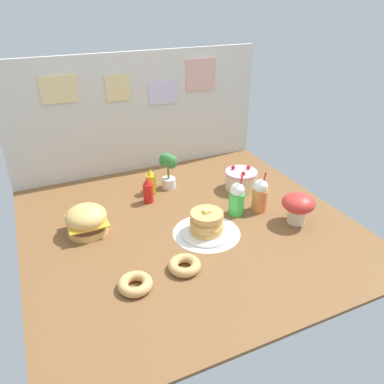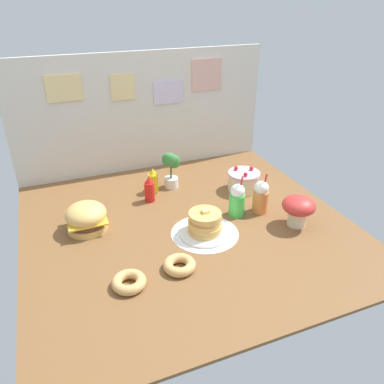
{
  "view_description": "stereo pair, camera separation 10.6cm",
  "coord_description": "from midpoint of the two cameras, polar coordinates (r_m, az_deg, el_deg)",
  "views": [
    {
      "loc": [
        -0.84,
        -1.89,
        1.37
      ],
      "look_at": [
        0.08,
        0.11,
        0.18
      ],
      "focal_mm": 35.26,
      "sensor_mm": 36.0,
      "label": 1
    },
    {
      "loc": [
        -0.74,
        -1.93,
        1.37
      ],
      "look_at": [
        0.08,
        0.11,
        0.18
      ],
      "focal_mm": 35.26,
      "sensor_mm": 36.0,
      "label": 2
    }
  ],
  "objects": [
    {
      "name": "burger",
      "position": [
        2.48,
        -14.52,
        -3.75
      ],
      "size": [
        0.26,
        0.26,
        0.19
      ],
      "color": "#DBA859",
      "rests_on": "ground_plane"
    },
    {
      "name": "potted_plant",
      "position": [
        2.88,
        -2.16,
        3.6
      ],
      "size": [
        0.14,
        0.12,
        0.3
      ],
      "color": "white",
      "rests_on": "ground_plane"
    },
    {
      "name": "mushroom_stool",
      "position": [
        2.53,
        16.98,
        -2.35
      ],
      "size": [
        0.22,
        0.22,
        0.21
      ],
      "color": "beige",
      "rests_on": "ground_plane"
    },
    {
      "name": "cream_soda_cup",
      "position": [
        2.56,
        7.97,
        -1.18
      ],
      "size": [
        0.11,
        0.11,
        0.29
      ],
      "color": "green",
      "rests_on": "ground_plane"
    },
    {
      "name": "doily_mat",
      "position": [
        2.41,
        3.22,
        -6.24
      ],
      "size": [
        0.43,
        0.43,
        0.0
      ],
      "primitive_type": "cylinder",
      "color": "white",
      "rests_on": "ground_plane"
    },
    {
      "name": "ground_plane",
      "position": [
        2.49,
        0.57,
        -5.25
      ],
      "size": [
        2.07,
        1.99,
        0.02
      ],
      "primitive_type": "cube",
      "color": "brown"
    },
    {
      "name": "orange_float_cup",
      "position": [
        2.62,
        11.5,
        -0.75
      ],
      "size": [
        0.11,
        0.11,
        0.29
      ],
      "color": "orange",
      "rests_on": "ground_plane"
    },
    {
      "name": "donut_pink_glaze",
      "position": [
        2.03,
        -8.0,
        -13.33
      ],
      "size": [
        0.18,
        0.18,
        0.05
      ],
      "color": "tan",
      "rests_on": "ground_plane"
    },
    {
      "name": "donut_chocolate",
      "position": [
        2.11,
        -0.44,
        -10.98
      ],
      "size": [
        0.18,
        0.18,
        0.05
      ],
      "color": "tan",
      "rests_on": "ground_plane"
    },
    {
      "name": "back_wall",
      "position": [
        3.13,
        -6.35,
        11.95
      ],
      "size": [
        2.07,
        0.04,
        0.96
      ],
      "color": "beige",
      "rests_on": "ground_plane"
    },
    {
      "name": "ketchup_bottle",
      "position": [
        2.73,
        -5.34,
        0.34
      ],
      "size": [
        0.07,
        0.07,
        0.2
      ],
      "color": "red",
      "rests_on": "ground_plane"
    },
    {
      "name": "pancake_stack",
      "position": [
        2.37,
        3.25,
        -4.9
      ],
      "size": [
        0.33,
        0.33,
        0.17
      ],
      "color": "white",
      "rests_on": "doily_mat"
    },
    {
      "name": "mustard_bottle",
      "position": [
        2.85,
        -4.84,
        1.66
      ],
      "size": [
        0.07,
        0.07,
        0.2
      ],
      "color": "yellow",
      "rests_on": "ground_plane"
    },
    {
      "name": "layer_cake",
      "position": [
        2.91,
        8.84,
        1.68
      ],
      "size": [
        0.24,
        0.24,
        0.18
      ],
      "color": "beige",
      "rests_on": "ground_plane"
    }
  ]
}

